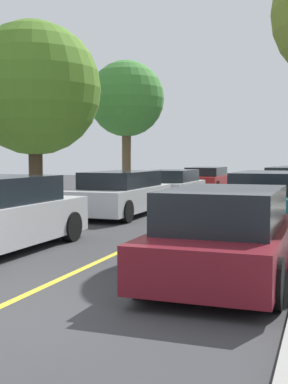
% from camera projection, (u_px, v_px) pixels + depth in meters
% --- Properties ---
extents(ground, '(80.00, 80.00, 0.00)m').
position_uv_depth(ground, '(1.00, 306.00, 6.18)').
color(ground, '#353538').
extents(center_line, '(0.12, 39.20, 0.01)m').
position_uv_depth(center_line, '(124.00, 250.00, 9.94)').
color(center_line, gold).
rests_on(center_line, ground).
extents(parked_car_left_near, '(1.93, 4.70, 1.37)m').
position_uv_depth(parked_car_left_near, '(121.00, 193.00, 15.77)').
color(parked_car_left_near, '#B7B7BC').
rests_on(parked_car_left_near, ground).
extents(parked_car_left_far, '(2.00, 4.05, 1.28)m').
position_uv_depth(parked_car_left_far, '(172.00, 185.00, 20.96)').
color(parked_car_left_far, '#B7B7BC').
rests_on(parked_car_left_far, ground).
extents(parked_car_left_farthest, '(2.00, 4.52, 1.27)m').
position_uv_depth(parked_car_left_farthest, '(206.00, 179.00, 26.90)').
color(parked_car_left_farthest, maroon).
rests_on(parked_car_left_farthest, ground).
extents(parked_car_right_nearest, '(1.88, 4.07, 1.36)m').
position_uv_depth(parked_car_right_nearest, '(225.00, 235.00, 7.51)').
color(parked_car_right_nearest, maroon).
rests_on(parked_car_right_nearest, ground).
extents(parked_car_right_near, '(1.92, 4.47, 1.43)m').
position_uv_depth(parked_car_right_near, '(268.00, 200.00, 13.09)').
color(parked_car_right_near, '#196066').
rests_on(parked_car_right_near, ground).
extents(parked_car_right_far, '(1.90, 4.25, 1.42)m').
position_uv_depth(parked_car_right_far, '(288.00, 186.00, 19.76)').
color(parked_car_right_far, white).
rests_on(parked_car_right_far, ground).
extents(street_tree_left_nearest, '(3.76, 3.76, 5.48)m').
position_uv_depth(street_tree_left_nearest, '(35.00, 89.00, 14.32)').
color(street_tree_left_nearest, '#3D2D1E').
rests_on(street_tree_left_nearest, sidewalk_left).
extents(street_tree_left_near, '(3.11, 3.11, 5.62)m').
position_uv_depth(street_tree_left_near, '(126.00, 100.00, 20.85)').
color(street_tree_left_near, brown).
rests_on(street_tree_left_near, sidewalk_left).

